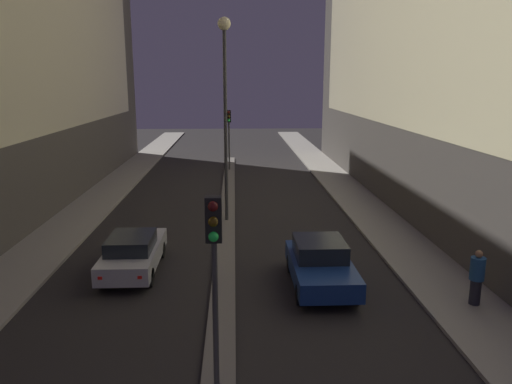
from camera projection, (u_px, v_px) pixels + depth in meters
median_strip at (227, 213)px, 25.60m from camera, size 0.79×37.20×0.12m
traffic_light_near at (214, 256)px, 9.77m from camera, size 0.32×0.42×4.46m
traffic_light_mid at (229, 126)px, 37.08m from camera, size 0.32×0.42×4.46m
street_lamp at (225, 79)px, 22.80m from camera, size 0.60×0.60×9.39m
car_left_lane at (133, 252)px, 17.81m from camera, size 1.78×4.48×1.45m
car_right_lane at (320, 264)px, 16.61m from camera, size 1.94×4.24×1.53m
pedestrian_on_right_sidewalk at (477, 276)px, 14.94m from camera, size 0.43×0.43×1.71m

